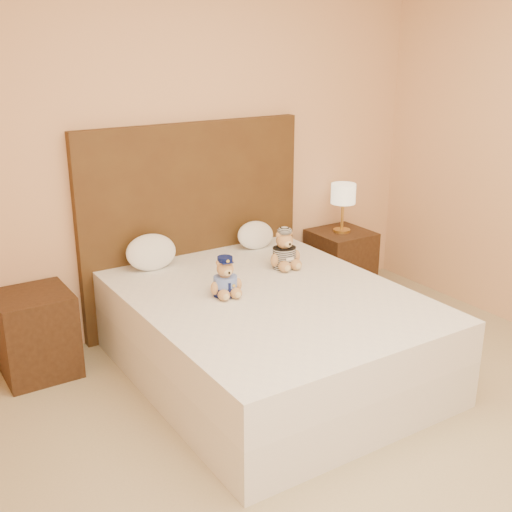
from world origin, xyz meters
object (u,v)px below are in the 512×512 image
Objects in this scene: teddy_prisoner at (284,249)px; nightstand_left at (37,334)px; nightstand_right at (340,263)px; teddy_police at (225,276)px; bed at (269,334)px; pillow_left at (151,251)px; pillow_right at (256,234)px; lamp at (343,196)px.

nightstand_left is at bearing 168.40° from teddy_prisoner.
teddy_police is (-1.49, -0.67, 0.40)m from nightstand_right.
pillow_left is (-0.42, 0.83, 0.40)m from bed.
teddy_prisoner reaches higher than pillow_right.
nightstand_right is 0.91m from pillow_right.
nightstand_left is (-1.25, 0.80, -0.00)m from bed.
teddy_prisoner is (-0.89, -0.45, 0.41)m from nightstand_right.
pillow_right is (0.85, 0.00, -0.02)m from pillow_left.
bed is at bearing -147.38° from nightstand_right.
nightstand_right is 1.51× the size of pillow_left.
lamp is 1.30× the size of pillow_right.
pillow_left reaches higher than nightstand_left.
pillow_left is (-0.78, 0.48, -0.01)m from teddy_prisoner.
nightstand_left is 2.56m from lamp.
pillow_left is at bearing 180.00° from pillow_right.
pillow_left reaches higher than bed.
teddy_police is at bearing -155.78° from lamp.
bed is 0.65m from teddy_prisoner.
bed is at bearing -131.59° from teddy_prisoner.
pillow_left reaches higher than teddy_police.
teddy_prisoner is 0.92m from pillow_left.
pillow_right is at bearing 85.72° from teddy_prisoner.
teddy_prisoner is at bearing -15.63° from nightstand_left.
teddy_police is at bearing -75.27° from pillow_left.
lamp is at bearing 32.62° from bed.
teddy_prisoner is (1.61, -0.45, 0.41)m from nightstand_left.
pillow_right is (0.43, 0.83, 0.38)m from bed.
teddy_police is (1.01, -0.67, 0.40)m from nightstand_left.
nightstand_left is 1.38× the size of lamp.
bed is 3.64× the size of nightstand_left.
bed is 5.00× the size of lamp.
lamp is 1.01m from teddy_prisoner.
nightstand_right is 2.04× the size of teddy_prisoner.
nightstand_left is 1.72m from teddy_prisoner.
lamp is (-0.00, 0.00, 0.57)m from nightstand_right.
teddy_prisoner reaches higher than nightstand_left.
nightstand_right is at bearing 30.79° from teddy_prisoner.
nightstand_left is 1.79× the size of pillow_right.
teddy_police is 0.64m from teddy_prisoner.
teddy_prisoner is at bearing -31.55° from pillow_left.
pillow_right reaches higher than nightstand_right.
nightstand_left is 1.51× the size of pillow_left.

